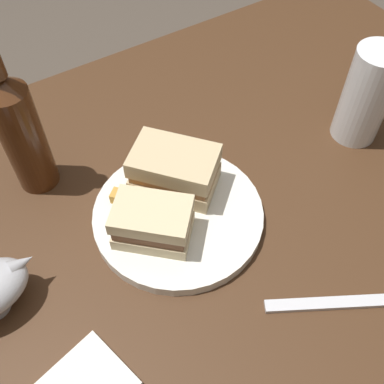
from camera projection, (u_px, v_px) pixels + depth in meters
ground_plane at (199, 345)px, 1.27m from camera, size 6.00×6.00×0.00m
dining_table at (201, 290)px, 0.99m from camera, size 1.23×0.78×0.70m
plate at (178, 215)px, 0.67m from camera, size 0.25×0.25×0.02m
sandwich_half_left at (175, 170)px, 0.67m from camera, size 0.14×0.14×0.07m
sandwich_half_right at (153, 222)px, 0.62m from camera, size 0.12×0.12×0.06m
potato_wedge_front at (127, 199)px, 0.67m from camera, size 0.05×0.05×0.02m
potato_wedge_middle at (163, 185)px, 0.68m from camera, size 0.04×0.05×0.02m
potato_wedge_back at (153, 183)px, 0.69m from camera, size 0.04×0.04×0.02m
potato_wedge_left_edge at (138, 207)px, 0.66m from camera, size 0.05×0.06×0.02m
pint_glass at (364, 101)px, 0.73m from camera, size 0.08×0.08×0.16m
cider_bottle at (20, 130)px, 0.64m from camera, size 0.06×0.06×0.27m
fork at (334, 303)px, 0.59m from camera, size 0.17×0.10×0.01m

